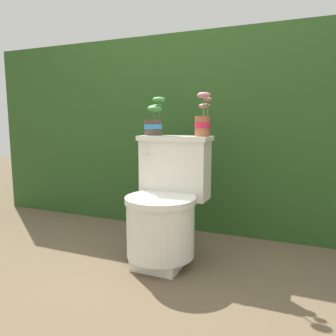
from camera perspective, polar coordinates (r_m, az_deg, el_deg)
name	(u,v)px	position (r m, az deg, el deg)	size (l,w,h in m)	color
ground_plane	(164,264)	(2.08, -0.76, -16.36)	(12.00, 12.00, 0.00)	brown
hedge_backdrop	(211,133)	(2.85, 7.41, 6.06)	(3.92, 0.70, 1.52)	#284C1E
toilet	(166,207)	(2.02, -0.44, -6.85)	(0.46, 0.54, 0.77)	silver
potted_plant_left	(154,121)	(2.18, -2.48, 8.18)	(0.14, 0.13, 0.25)	#47382D
potted_plant_midleft	(203,120)	(2.04, 6.08, 8.24)	(0.11, 0.12, 0.26)	#9E5638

